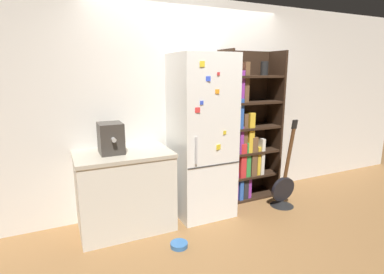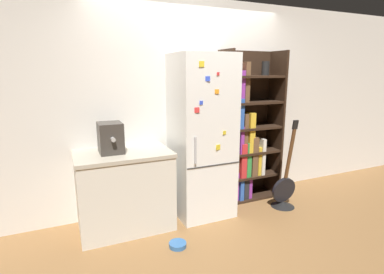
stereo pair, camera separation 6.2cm
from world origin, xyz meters
The scene contains 8 objects.
ground_plane centered at (0.00, 0.00, 0.00)m, with size 16.00×16.00×0.00m, color olive.
wall_back centered at (0.00, 0.47, 1.30)m, with size 8.00×0.05×2.60m.
refrigerator centered at (0.00, 0.13, 0.97)m, with size 0.67×0.67×1.93m.
bookshelf centered at (0.70, 0.29, 0.86)m, with size 0.83×0.37×1.99m.
kitchen_counter centered at (-0.94, 0.13, 0.44)m, with size 1.02×0.66×0.88m.
espresso_machine centered at (-1.06, 0.15, 1.04)m, with size 0.24×0.34×0.32m.
guitar centered at (1.04, -0.18, 0.17)m, with size 0.34×0.30×1.16m.
pet_bowl centered at (-0.56, -0.49, 0.03)m, with size 0.18×0.18×0.05m.
Camera 1 is at (-1.57, -3.00, 1.73)m, focal length 28.00 mm.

